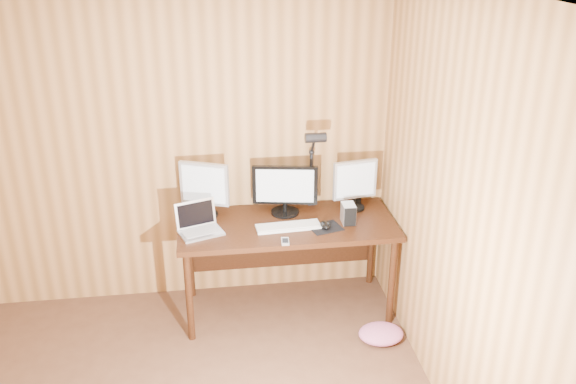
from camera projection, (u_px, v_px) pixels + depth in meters
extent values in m
plane|color=silver|center=(94.00, 5.00, 2.21)|extent=(4.00, 4.00, 0.00)
plane|color=#B0763F|center=(157.00, 148.00, 4.53)|extent=(4.00, 0.00, 4.00)
plane|color=#B0763F|center=(501.00, 269.00, 2.93)|extent=(0.00, 4.00, 4.00)
cube|color=#33180A|center=(287.00, 225.00, 4.51)|extent=(1.60, 0.70, 0.04)
cube|color=#33180A|center=(282.00, 238.00, 4.91)|extent=(1.48, 0.02, 0.51)
cylinder|color=#33180A|center=(189.00, 297.00, 4.31)|extent=(0.05, 0.05, 0.71)
cylinder|color=#33180A|center=(190.00, 257.00, 4.83)|extent=(0.05, 0.05, 0.71)
cylinder|color=#33180A|center=(392.00, 282.00, 4.49)|extent=(0.05, 0.05, 0.71)
cylinder|color=#33180A|center=(371.00, 245.00, 5.02)|extent=(0.05, 0.05, 0.71)
cylinder|color=black|center=(285.00, 212.00, 4.65)|extent=(0.21, 0.21, 0.02)
cylinder|color=black|center=(285.00, 207.00, 4.63)|extent=(0.03, 0.03, 0.06)
cube|color=black|center=(285.00, 185.00, 4.56)|extent=(0.49, 0.11, 0.30)
cube|color=silver|center=(285.00, 186.00, 4.54)|extent=(0.43, 0.08, 0.26)
cylinder|color=black|center=(206.00, 214.00, 4.61)|extent=(0.18, 0.18, 0.02)
cylinder|color=black|center=(206.00, 208.00, 4.59)|extent=(0.04, 0.04, 0.08)
cube|color=#BABABF|center=(204.00, 184.00, 4.51)|extent=(0.36, 0.17, 0.33)
cube|color=silver|center=(203.00, 185.00, 4.49)|extent=(0.31, 0.13, 0.28)
cylinder|color=black|center=(354.00, 207.00, 4.73)|extent=(0.16, 0.16, 0.02)
cylinder|color=black|center=(354.00, 202.00, 4.71)|extent=(0.03, 0.03, 0.07)
cube|color=#BABABF|center=(355.00, 179.00, 4.64)|extent=(0.35, 0.09, 0.30)
cube|color=silver|center=(356.00, 180.00, 4.62)|extent=(0.30, 0.06, 0.26)
cube|color=silver|center=(201.00, 233.00, 4.34)|extent=(0.35, 0.29, 0.02)
cube|color=silver|center=(195.00, 214.00, 4.38)|extent=(0.29, 0.14, 0.20)
cube|color=black|center=(195.00, 214.00, 4.38)|extent=(0.26, 0.12, 0.16)
cube|color=#B2B2B7|center=(201.00, 231.00, 4.34)|extent=(0.28, 0.20, 0.00)
cube|color=white|center=(288.00, 227.00, 4.42)|extent=(0.48, 0.17, 0.02)
cube|color=white|center=(288.00, 225.00, 4.42)|extent=(0.44, 0.14, 0.00)
cube|color=black|center=(325.00, 227.00, 4.43)|extent=(0.26, 0.24, 0.00)
ellipsoid|color=black|center=(325.00, 225.00, 4.42)|extent=(0.09, 0.12, 0.04)
cube|color=silver|center=(348.00, 213.00, 4.48)|extent=(0.09, 0.13, 0.15)
cube|color=black|center=(350.00, 217.00, 4.42)|extent=(0.09, 0.01, 0.14)
cube|color=silver|center=(285.00, 241.00, 4.22)|extent=(0.06, 0.11, 0.01)
cube|color=black|center=(285.00, 240.00, 4.22)|extent=(0.05, 0.07, 0.00)
cylinder|color=black|center=(358.00, 197.00, 4.78)|extent=(0.05, 0.05, 0.12)
cube|color=black|center=(311.00, 205.00, 4.82)|extent=(0.05, 0.06, 0.06)
cylinder|color=black|center=(311.00, 178.00, 4.73)|extent=(0.03, 0.03, 0.43)
sphere|color=black|center=(312.00, 152.00, 4.64)|extent=(0.05, 0.05, 0.05)
cylinder|color=black|center=(313.00, 145.00, 4.55)|extent=(0.02, 0.15, 0.18)
cylinder|color=black|center=(316.00, 138.00, 4.43)|extent=(0.16, 0.07, 0.07)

